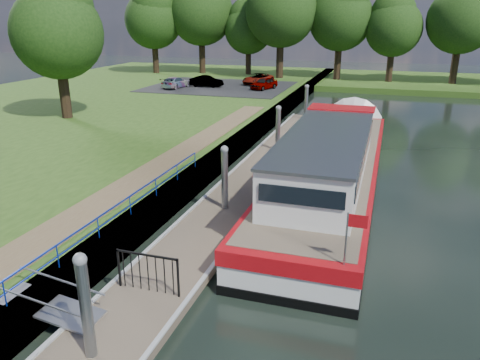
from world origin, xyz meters
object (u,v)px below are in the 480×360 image
(pontoon, at_px, (256,178))
(barge, at_px, (333,163))
(car_b, at_px, (206,81))
(car_d, at_px, (258,79))
(car_c, at_px, (176,82))
(car_a, at_px, (264,83))

(pontoon, distance_m, barge, 3.75)
(car_b, height_order, car_d, car_d)
(car_b, bearing_deg, car_c, 124.53)
(car_a, distance_m, car_d, 3.62)
(pontoon, xyz_separation_m, barge, (3.60, 0.59, 0.90))
(car_b, height_order, car_c, car_b)
(pontoon, height_order, car_d, car_d)
(pontoon, bearing_deg, car_b, 116.60)
(car_a, bearing_deg, car_b, -159.23)
(barge, bearing_deg, pontoon, -170.74)
(pontoon, distance_m, car_d, 28.71)
(car_a, xyz_separation_m, car_d, (-1.55, 3.27, -0.01))
(pontoon, height_order, barge, barge)
(barge, height_order, car_c, barge)
(car_b, distance_m, car_c, 3.14)
(car_b, bearing_deg, car_d, -50.95)
(car_a, bearing_deg, car_c, -148.64)
(car_d, bearing_deg, car_b, -126.40)
(car_c, bearing_deg, car_d, -137.97)
(pontoon, xyz_separation_m, car_d, (-7.66, 27.64, 1.21))
(pontoon, distance_m, car_b, 27.18)
(pontoon, xyz_separation_m, car_a, (-6.11, 24.38, 1.22))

